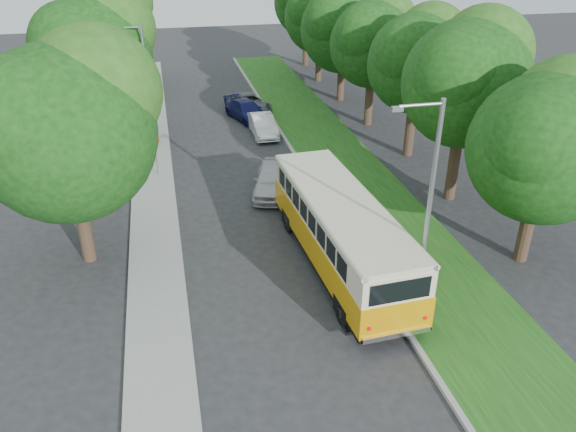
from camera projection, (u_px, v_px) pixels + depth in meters
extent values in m
plane|color=#272729|center=(284.00, 290.00, 21.65)|extent=(120.00, 120.00, 0.00)
cube|color=gray|center=(336.00, 219.00, 26.62)|extent=(0.20, 70.00, 0.15)
cube|color=#184D14|center=(382.00, 214.00, 27.09)|extent=(4.50, 70.00, 0.13)
cube|color=gray|center=(155.00, 239.00, 24.99)|extent=(2.20, 70.00, 0.12)
cylinder|color=#332319|center=(527.00, 224.00, 22.85)|extent=(0.56, 0.56, 3.35)
sphere|color=#0D380C|center=(545.00, 149.00, 21.30)|extent=(5.85, 5.85, 5.85)
sphere|color=#0D380C|center=(566.00, 113.00, 21.45)|extent=(4.38, 4.38, 4.38)
sphere|color=#0D380C|center=(540.00, 139.00, 20.16)|extent=(4.09, 4.09, 4.09)
cylinder|color=#332319|center=(454.00, 159.00, 27.76)|extent=(0.56, 0.56, 4.26)
sphere|color=#0D380C|center=(466.00, 84.00, 25.98)|extent=(5.98, 5.98, 5.98)
sphere|color=#0D380C|center=(484.00, 54.00, 26.13)|extent=(4.49, 4.49, 4.49)
sphere|color=#0D380C|center=(458.00, 73.00, 24.81)|extent=(4.19, 4.19, 4.19)
cylinder|color=#332319|center=(411.00, 124.00, 33.05)|extent=(0.56, 0.56, 3.95)
sphere|color=#0D380C|center=(417.00, 63.00, 31.39)|extent=(5.61, 5.61, 5.61)
sphere|color=#0D380C|center=(431.00, 40.00, 31.54)|extent=(4.21, 4.21, 4.21)
sphere|color=#0D380C|center=(409.00, 54.00, 30.30)|extent=(3.92, 3.92, 3.92)
cylinder|color=#332319|center=(369.00, 97.00, 38.16)|extent=(0.56, 0.56, 3.86)
sphere|color=#0D380C|center=(373.00, 44.00, 36.52)|extent=(5.64, 5.64, 5.64)
sphere|color=#0D380C|center=(385.00, 24.00, 36.67)|extent=(4.23, 4.23, 4.23)
sphere|color=#0D380C|center=(365.00, 36.00, 35.41)|extent=(3.95, 3.95, 3.95)
cylinder|color=#332319|center=(341.00, 77.00, 43.37)|extent=(0.56, 0.56, 3.58)
sphere|color=#0D380C|center=(343.00, 30.00, 41.70)|extent=(6.36, 6.36, 6.36)
sphere|color=#0D380C|center=(355.00, 10.00, 41.86)|extent=(4.77, 4.77, 4.77)
sphere|color=#0D380C|center=(334.00, 21.00, 40.46)|extent=(4.45, 4.45, 4.45)
cylinder|color=#332319|center=(319.00, 60.00, 48.48)|extent=(0.56, 0.56, 3.68)
sphere|color=#0D380C|center=(320.00, 18.00, 46.84)|extent=(5.91, 5.91, 5.91)
sphere|color=#0D380C|center=(330.00, 1.00, 47.00)|extent=(4.43, 4.43, 4.43)
sphere|color=#0D380C|center=(312.00, 10.00, 45.69)|extent=(4.14, 4.14, 4.14)
cylinder|color=#332319|center=(306.00, 44.00, 53.63)|extent=(0.56, 0.56, 4.05)
sphere|color=#0D380C|center=(306.00, 3.00, 51.90)|extent=(5.97, 5.97, 5.97)
cylinder|color=#332319|center=(83.00, 221.00, 22.76)|extent=(0.56, 0.56, 3.68)
sphere|color=#0D380C|center=(66.00, 134.00, 21.01)|extent=(6.80, 6.80, 6.80)
sphere|color=#0D380C|center=(94.00, 91.00, 21.19)|extent=(5.10, 5.10, 5.10)
sphere|color=#0D380C|center=(28.00, 121.00, 19.68)|extent=(4.76, 4.76, 4.76)
cylinder|color=#332319|center=(104.00, 116.00, 34.80)|extent=(0.56, 0.56, 3.68)
sphere|color=#0D380C|center=(94.00, 55.00, 33.05)|extent=(6.80, 6.80, 6.80)
sphere|color=#0D380C|center=(112.00, 28.00, 33.23)|extent=(5.10, 5.10, 5.10)
sphere|color=#0D380C|center=(72.00, 44.00, 31.72)|extent=(4.76, 4.76, 4.76)
cylinder|color=#332319|center=(113.00, 70.00, 45.12)|extent=(0.56, 0.56, 3.68)
sphere|color=#0D380C|center=(106.00, 22.00, 43.38)|extent=(6.80, 6.80, 6.80)
sphere|color=#0D380C|center=(120.00, 2.00, 43.55)|extent=(5.10, 5.10, 5.10)
sphere|color=#0D380C|center=(90.00, 13.00, 42.05)|extent=(4.76, 4.76, 4.76)
cylinder|color=gray|center=(428.00, 217.00, 18.46)|extent=(0.16, 0.16, 8.00)
cylinder|color=gray|center=(421.00, 105.00, 16.51)|extent=(1.40, 0.10, 0.10)
cube|color=gray|center=(397.00, 109.00, 16.39)|extent=(0.35, 0.16, 0.14)
cylinder|color=gray|center=(148.00, 91.00, 32.75)|extent=(0.16, 0.16, 7.50)
cylinder|color=gray|center=(128.00, 28.00, 30.92)|extent=(1.40, 0.10, 0.10)
cube|color=gray|center=(114.00, 29.00, 30.80)|extent=(0.35, 0.16, 0.14)
cylinder|color=gray|center=(156.00, 156.00, 30.51)|extent=(0.06, 0.06, 2.50)
cone|color=red|center=(154.00, 141.00, 30.05)|extent=(0.56, 0.02, 0.56)
cone|color=white|center=(154.00, 141.00, 30.03)|extent=(0.40, 0.02, 0.40)
imported|color=silver|center=(273.00, 179.00, 29.00)|extent=(2.99, 4.80, 1.52)
imported|color=white|center=(263.00, 125.00, 36.77)|extent=(1.46, 4.08, 1.34)
imported|color=#131754|center=(247.00, 110.00, 39.63)|extent=(3.13, 4.85, 1.31)
imported|color=#525559|center=(248.00, 103.00, 41.33)|extent=(3.44, 5.00, 1.27)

